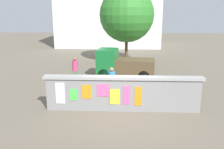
{
  "coord_description": "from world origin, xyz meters",
  "views": [
    {
      "loc": [
        -0.02,
        -10.1,
        4.26
      ],
      "look_at": [
        -0.57,
        2.46,
        0.98
      ],
      "focal_mm": 39.69,
      "sensor_mm": 36.0,
      "label": 1
    }
  ],
  "objects_px": {
    "auto_rickshaw_truck": "(123,64)",
    "motorcycle": "(152,88)",
    "person_bystander": "(112,80)",
    "bicycle_near": "(84,87)",
    "person_walking": "(75,67)",
    "tree_roadside": "(127,15)"
  },
  "relations": [
    {
      "from": "auto_rickshaw_truck",
      "to": "person_bystander",
      "type": "distance_m",
      "value": 4.07
    },
    {
      "from": "auto_rickshaw_truck",
      "to": "tree_roadside",
      "type": "distance_m",
      "value": 5.71
    },
    {
      "from": "person_walking",
      "to": "tree_roadside",
      "type": "bearing_deg",
      "value": 63.79
    },
    {
      "from": "bicycle_near",
      "to": "tree_roadside",
      "type": "bearing_deg",
      "value": 74.47
    },
    {
      "from": "auto_rickshaw_truck",
      "to": "tree_roadside",
      "type": "relative_size",
      "value": 0.62
    },
    {
      "from": "bicycle_near",
      "to": "person_walking",
      "type": "distance_m",
      "value": 2.15
    },
    {
      "from": "person_walking",
      "to": "person_bystander",
      "type": "height_order",
      "value": "same"
    },
    {
      "from": "tree_roadside",
      "to": "bicycle_near",
      "type": "bearing_deg",
      "value": -105.53
    },
    {
      "from": "tree_roadside",
      "to": "person_bystander",
      "type": "bearing_deg",
      "value": -95.21
    },
    {
      "from": "auto_rickshaw_truck",
      "to": "motorcycle",
      "type": "bearing_deg",
      "value": -67.54
    },
    {
      "from": "tree_roadside",
      "to": "motorcycle",
      "type": "bearing_deg",
      "value": -81.95
    },
    {
      "from": "bicycle_near",
      "to": "motorcycle",
      "type": "bearing_deg",
      "value": -4.73
    },
    {
      "from": "auto_rickshaw_truck",
      "to": "motorcycle",
      "type": "xyz_separation_m",
      "value": [
        1.48,
        -3.58,
        -0.44
      ]
    },
    {
      "from": "motorcycle",
      "to": "person_bystander",
      "type": "xyz_separation_m",
      "value": [
        -2.0,
        -0.46,
        0.52
      ]
    },
    {
      "from": "bicycle_near",
      "to": "auto_rickshaw_truck",
      "type": "bearing_deg",
      "value": 58.97
    },
    {
      "from": "person_walking",
      "to": "bicycle_near",
      "type": "bearing_deg",
      "value": -66.53
    },
    {
      "from": "auto_rickshaw_truck",
      "to": "person_walking",
      "type": "bearing_deg",
      "value": -153.35
    },
    {
      "from": "person_walking",
      "to": "motorcycle",
      "type": "bearing_deg",
      "value": -26.92
    },
    {
      "from": "auto_rickshaw_truck",
      "to": "bicycle_near",
      "type": "xyz_separation_m",
      "value": [
        -1.98,
        -3.29,
        -0.54
      ]
    },
    {
      "from": "auto_rickshaw_truck",
      "to": "motorcycle",
      "type": "distance_m",
      "value": 3.89
    },
    {
      "from": "person_walking",
      "to": "person_bystander",
      "type": "bearing_deg",
      "value": -49.21
    },
    {
      "from": "motorcycle",
      "to": "person_bystander",
      "type": "distance_m",
      "value": 2.12
    }
  ]
}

